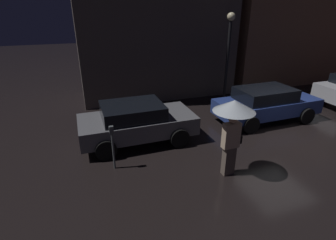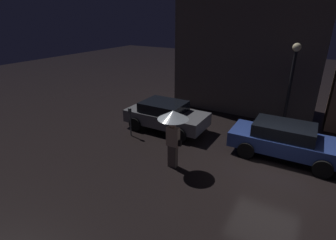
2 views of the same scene
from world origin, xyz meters
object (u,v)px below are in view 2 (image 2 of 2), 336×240
object	(u,v)px
parked_car_blue	(286,140)
parking_meter	(130,119)
parked_car_grey	(166,115)
street_lamp_near	(292,76)
pedestrian_with_umbrella	(173,124)

from	to	relation	value
parked_car_blue	parking_meter	bearing A→B (deg)	-167.43
parked_car_grey	parked_car_blue	distance (m)	5.43
street_lamp_near	parking_meter	bearing A→B (deg)	-145.85
parked_car_grey	pedestrian_with_umbrella	world-z (taller)	pedestrian_with_umbrella
parked_car_blue	pedestrian_with_umbrella	distance (m)	4.59
parking_meter	street_lamp_near	xyz separation A→B (m)	(6.03, 4.09, 1.87)
pedestrian_with_umbrella	parked_car_grey	bearing A→B (deg)	-56.03
pedestrian_with_umbrella	street_lamp_near	xyz separation A→B (m)	(3.03, 5.41, 0.97)
parked_car_grey	pedestrian_with_umbrella	xyz separation A→B (m)	(1.98, -2.81, 1.00)
parked_car_grey	pedestrian_with_umbrella	bearing A→B (deg)	-55.21
parked_car_grey	street_lamp_near	world-z (taller)	street_lamp_near
parked_car_blue	pedestrian_with_umbrella	size ratio (longest dim) A/B	1.93
parked_car_grey	parking_meter	bearing A→B (deg)	-124.86
parked_car_grey	parked_car_blue	size ratio (longest dim) A/B	0.92
parked_car_blue	pedestrian_with_umbrella	world-z (taller)	pedestrian_with_umbrella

